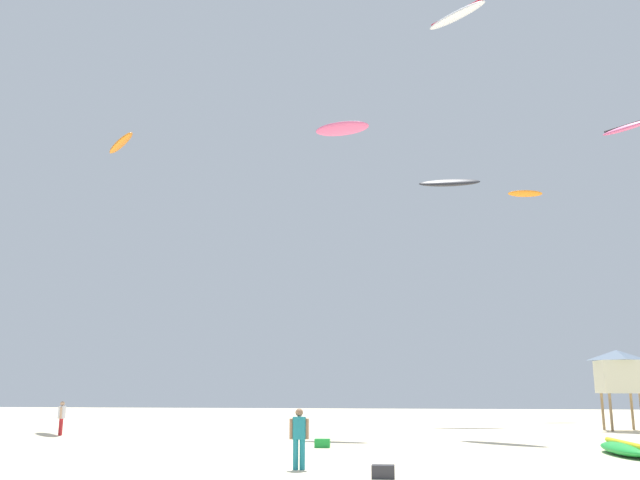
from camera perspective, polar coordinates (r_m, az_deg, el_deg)
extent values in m
cylinder|color=teal|center=(19.34, -2.08, -17.70)|extent=(0.15, 0.15, 0.80)
cylinder|color=teal|center=(19.34, -1.51, -17.70)|extent=(0.15, 0.15, 0.80)
cylinder|color=teal|center=(19.28, -1.78, -15.62)|extent=(0.37, 0.37, 0.60)
cylinder|color=#936B4C|center=(19.28, -2.44, -15.69)|extent=(0.11, 0.11, 0.55)
cylinder|color=#936B4C|center=(19.29, -1.11, -15.70)|extent=(0.11, 0.11, 0.55)
sphere|color=#936B4C|center=(19.27, -1.77, -14.39)|extent=(0.22, 0.22, 0.22)
cylinder|color=#B21E23|center=(35.02, -21.07, -14.55)|extent=(0.14, 0.14, 0.77)
cylinder|color=#B21E23|center=(34.85, -21.14, -14.56)|extent=(0.14, 0.14, 0.77)
cylinder|color=silver|center=(34.91, -21.02, -13.45)|extent=(0.35, 0.35, 0.58)
cylinder|color=tan|center=(35.11, -20.95, -13.49)|extent=(0.10, 0.10, 0.53)
cylinder|color=tan|center=(34.70, -21.09, -13.50)|extent=(0.10, 0.10, 0.53)
sphere|color=tan|center=(34.90, -20.96, -12.80)|extent=(0.21, 0.21, 0.21)
ellipsoid|color=green|center=(25.35, 24.44, -15.80)|extent=(1.24, 3.92, 0.42)
cylinder|color=yellow|center=(25.34, 24.40, -15.41)|extent=(0.30, 3.58, 0.17)
cylinder|color=#8C704C|center=(40.48, 24.92, -13.03)|extent=(0.14, 0.14, 1.90)
cylinder|color=#8C704C|center=(40.07, 22.82, -13.22)|extent=(0.14, 0.14, 1.90)
cylinder|color=#8C704C|center=(38.62, 23.41, -13.24)|extent=(0.14, 0.14, 1.90)
cube|color=beige|center=(39.53, 23.95, -10.54)|extent=(2.00, 2.00, 1.70)
pyramid|color=slate|center=(39.57, 23.81, -8.91)|extent=(2.30, 2.30, 0.55)
cube|color=green|center=(26.23, 0.20, -16.83)|extent=(0.56, 0.36, 0.32)
cube|color=#2D2D33|center=(17.65, 5.37, -18.95)|extent=(0.56, 0.36, 0.32)
ellipsoid|color=white|center=(43.36, 11.49, 18.12)|extent=(3.85, 3.70, 0.73)
cylinder|color=red|center=(43.45, 11.48, 18.33)|extent=(2.90, 2.71, 0.18)
ellipsoid|color=orange|center=(43.71, -16.51, 7.87)|extent=(3.32, 3.75, 0.97)
ellipsoid|color=orange|center=(54.70, 16.98, 3.78)|extent=(2.83, 1.29, 0.55)
ellipsoid|color=#E5598C|center=(37.21, 1.88, 9.41)|extent=(3.13, 1.43, 0.76)
ellipsoid|color=#2D2D33|center=(46.85, 10.90, 4.78)|extent=(4.13, 1.21, 0.97)
ellipsoid|color=#E5598C|center=(55.42, 24.67, 8.69)|extent=(3.73, 3.74, 0.89)
cylinder|color=#2D2D33|center=(55.49, 24.65, 8.87)|extent=(2.78, 2.79, 0.18)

